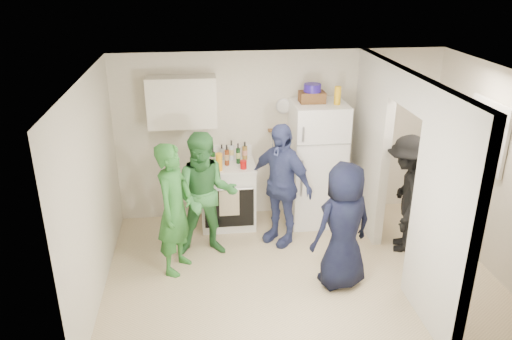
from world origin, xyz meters
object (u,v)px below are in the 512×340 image
(stove, at_px, (228,194))
(fridge, at_px, (317,164))
(wicker_basket, at_px, (312,97))
(person_green_center, at_px, (206,196))
(person_navy, at_px, (343,226))
(person_green_left, at_px, (175,209))
(blue_bowl, at_px, (312,88))
(person_denim, at_px, (280,184))
(yellow_cup_stack_top, at_px, (338,95))
(person_nook, at_px, (406,194))

(stove, xyz_separation_m, fridge, (1.31, -0.03, 0.43))
(fridge, bearing_deg, wicker_basket, 153.43)
(person_green_center, bearing_deg, person_navy, -28.11)
(wicker_basket, height_order, person_green_left, wicker_basket)
(person_green_left, xyz_separation_m, person_green_center, (0.39, 0.33, 0.00))
(blue_bowl, xyz_separation_m, person_green_left, (-1.92, -1.14, -1.18))
(blue_bowl, bearing_deg, person_denim, -131.66)
(person_navy, bearing_deg, yellow_cup_stack_top, -119.69)
(yellow_cup_stack_top, bearing_deg, blue_bowl, 154.89)
(fridge, relative_size, blue_bowl, 7.59)
(blue_bowl, relative_size, person_green_center, 0.14)
(person_green_center, distance_m, person_denim, 1.02)
(blue_bowl, height_order, person_navy, blue_bowl)
(fridge, relative_size, person_navy, 1.16)
(person_green_center, bearing_deg, person_denim, 13.54)
(stove, xyz_separation_m, person_denim, (0.68, -0.57, 0.38))
(stove, xyz_separation_m, person_navy, (1.24, -1.68, 0.31))
(person_navy, distance_m, person_nook, 1.27)
(wicker_basket, height_order, person_green_center, wicker_basket)
(stove, bearing_deg, person_denim, -40.12)
(person_green_center, bearing_deg, fridge, 26.41)
(person_denim, bearing_deg, wicker_basket, 94.98)
(yellow_cup_stack_top, xyz_separation_m, person_green_left, (-2.24, -0.99, -1.10))
(blue_bowl, bearing_deg, yellow_cup_stack_top, -25.11)
(person_green_center, distance_m, person_navy, 1.80)
(wicker_basket, bearing_deg, person_denim, -131.66)
(yellow_cup_stack_top, bearing_deg, person_green_center, -160.46)
(fridge, xyz_separation_m, person_nook, (0.99, -0.93, -0.11))
(fridge, relative_size, person_nook, 1.14)
(fridge, bearing_deg, person_green_center, -155.10)
(fridge, distance_m, blue_bowl, 1.12)
(fridge, distance_m, person_green_left, 2.30)
(person_nook, bearing_deg, person_navy, -36.10)
(person_green_left, bearing_deg, fridge, -36.98)
(wicker_basket, distance_m, blue_bowl, 0.13)
(yellow_cup_stack_top, bearing_deg, person_green_left, -156.18)
(person_green_center, xyz_separation_m, person_nook, (2.62, -0.17, -0.04))
(person_navy, bearing_deg, person_denim, -82.24)
(fridge, xyz_separation_m, person_green_left, (-2.02, -1.09, -0.07))
(person_green_left, xyz_separation_m, person_nook, (3.01, 0.16, -0.04))
(person_nook, bearing_deg, wicker_basket, -112.36)
(blue_bowl, relative_size, person_navy, 0.15)
(yellow_cup_stack_top, height_order, person_denim, yellow_cup_stack_top)
(stove, xyz_separation_m, yellow_cup_stack_top, (1.53, -0.13, 1.47))
(wicker_basket, distance_m, yellow_cup_stack_top, 0.36)
(stove, relative_size, person_green_left, 0.57)
(fridge, height_order, wicker_basket, wicker_basket)
(person_navy, bearing_deg, person_green_center, -48.95)
(fridge, distance_m, person_green_center, 1.80)
(wicker_basket, distance_m, person_denim, 1.31)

